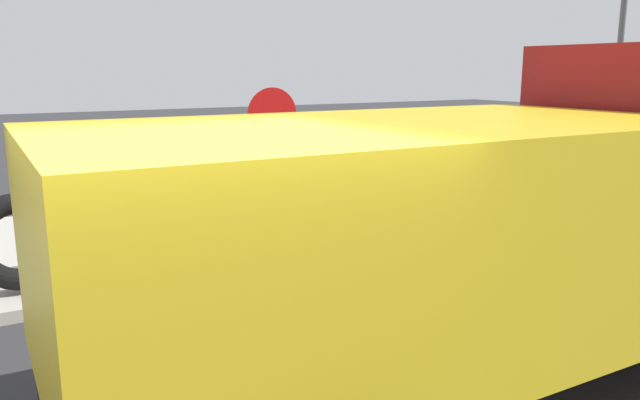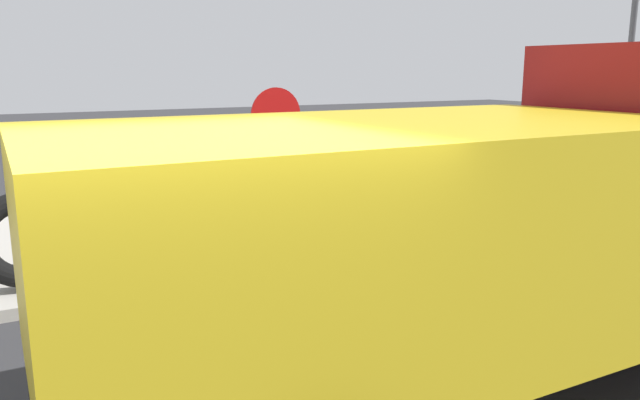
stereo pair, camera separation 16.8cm
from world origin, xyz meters
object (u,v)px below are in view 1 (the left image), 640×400
fire_hydrant (37,241)px  stop_sign (272,138)px  loose_tire (20,241)px  street_light_pole (622,24)px  dump_truck_yellow (515,211)px

fire_hydrant → stop_sign: 3.40m
fire_hydrant → loose_tire: 0.57m
stop_sign → street_light_pole: (7.67, 0.06, 1.83)m
loose_tire → dump_truck_yellow: size_ratio=0.17×
fire_hydrant → dump_truck_yellow: size_ratio=0.12×
dump_truck_yellow → fire_hydrant: bearing=123.3°
dump_truck_yellow → stop_sign: bearing=91.5°
fire_hydrant → street_light_pole: size_ratio=0.12×
fire_hydrant → street_light_pole: bearing=-2.3°
stop_sign → dump_truck_yellow: (0.12, -4.47, -0.18)m
loose_tire → dump_truck_yellow: 5.73m
fire_hydrant → street_light_pole: street_light_pole is taller
stop_sign → street_light_pole: street_light_pole is taller
fire_hydrant → stop_sign: size_ratio=0.35×
fire_hydrant → dump_truck_yellow: dump_truck_yellow is taller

